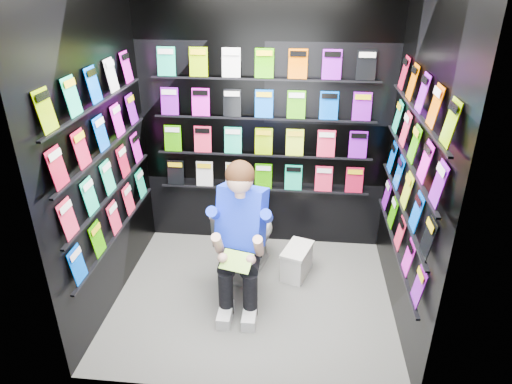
# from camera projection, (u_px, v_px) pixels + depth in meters

# --- Properties ---
(floor) EXTENTS (2.40, 2.40, 0.00)m
(floor) POSITION_uv_depth(u_px,v_px,m) (253.00, 298.00, 4.03)
(floor) COLOR #5A5A58
(floor) RESTS_ON ground
(wall_back) EXTENTS (2.40, 0.04, 2.60)m
(wall_back) POSITION_uv_depth(u_px,v_px,m) (264.00, 123.00, 4.36)
(wall_back) COLOR black
(wall_back) RESTS_ON floor
(wall_front) EXTENTS (2.40, 0.04, 2.60)m
(wall_front) POSITION_uv_depth(u_px,v_px,m) (234.00, 229.00, 2.57)
(wall_front) COLOR black
(wall_front) RESTS_ON floor
(wall_left) EXTENTS (0.04, 2.00, 2.60)m
(wall_left) POSITION_uv_depth(u_px,v_px,m) (101.00, 156.00, 3.57)
(wall_left) COLOR black
(wall_left) RESTS_ON floor
(wall_right) EXTENTS (0.04, 2.00, 2.60)m
(wall_right) POSITION_uv_depth(u_px,v_px,m) (415.00, 168.00, 3.35)
(wall_right) COLOR black
(wall_right) RESTS_ON floor
(comics_back) EXTENTS (2.10, 0.06, 1.37)m
(comics_back) POSITION_uv_depth(u_px,v_px,m) (264.00, 123.00, 4.33)
(comics_back) COLOR #ED2A51
(comics_back) RESTS_ON wall_back
(comics_left) EXTENTS (0.06, 1.70, 1.37)m
(comics_left) POSITION_uv_depth(u_px,v_px,m) (104.00, 156.00, 3.57)
(comics_left) COLOR #ED2A51
(comics_left) RESTS_ON wall_left
(comics_right) EXTENTS (0.06, 1.70, 1.37)m
(comics_right) POSITION_uv_depth(u_px,v_px,m) (411.00, 168.00, 3.35)
(comics_right) COLOR #ED2A51
(comics_right) RESTS_ON wall_right
(toilet) EXTENTS (0.60, 0.83, 0.73)m
(toilet) POSITION_uv_depth(u_px,v_px,m) (248.00, 235.00, 4.28)
(toilet) COLOR silver
(toilet) RESTS_ON floor
(longbox) EXTENTS (0.30, 0.40, 0.27)m
(longbox) POSITION_uv_depth(u_px,v_px,m) (297.00, 262.00, 4.29)
(longbox) COLOR silver
(longbox) RESTS_ON floor
(longbox_lid) EXTENTS (0.32, 0.42, 0.03)m
(longbox_lid) POSITION_uv_depth(u_px,v_px,m) (297.00, 249.00, 4.23)
(longbox_lid) COLOR silver
(longbox_lid) RESTS_ON longbox
(reader) EXTENTS (0.70, 0.87, 1.41)m
(reader) POSITION_uv_depth(u_px,v_px,m) (242.00, 218.00, 3.76)
(reader) COLOR #031EE2
(reader) RESTS_ON toilet
(held_comic) EXTENTS (0.27, 0.20, 0.10)m
(held_comic) POSITION_uv_depth(u_px,v_px,m) (236.00, 261.00, 3.54)
(held_comic) COLOR green
(held_comic) RESTS_ON reader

